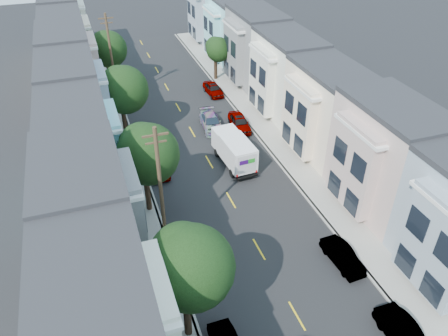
{
  "coord_description": "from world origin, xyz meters",
  "views": [
    {
      "loc": [
        -9.72,
        -20.54,
        22.63
      ],
      "look_at": [
        -0.05,
        7.61,
        2.2
      ],
      "focal_mm": 35.0,
      "sensor_mm": 36.0,
      "label": 1
    }
  ],
  "objects_px": {
    "tree_d": "(123,90)",
    "lead_sedan": "(211,122)",
    "utility_pole_far": "(112,59)",
    "fedex_truck": "(234,150)",
    "parked_left_c": "(190,251)",
    "tree_b": "(189,268)",
    "tree_e": "(108,49)",
    "parked_right_d": "(213,89)",
    "parked_left_d": "(157,164)",
    "utility_pole_near": "(161,194)",
    "tree_far_r": "(218,50)",
    "parked_right_c": "(239,122)",
    "tree_c": "(147,155)",
    "parked_right_b": "(342,257)"
  },
  "relations": [
    {
      "from": "parked_right_d",
      "to": "utility_pole_far",
      "type": "bearing_deg",
      "value": 167.48
    },
    {
      "from": "tree_e",
      "to": "parked_left_d",
      "type": "relative_size",
      "value": 1.49
    },
    {
      "from": "tree_d",
      "to": "parked_right_b",
      "type": "relative_size",
      "value": 1.98
    },
    {
      "from": "tree_e",
      "to": "lead_sedan",
      "type": "distance_m",
      "value": 16.86
    },
    {
      "from": "tree_far_r",
      "to": "utility_pole_far",
      "type": "height_order",
      "value": "utility_pole_far"
    },
    {
      "from": "tree_b",
      "to": "utility_pole_far",
      "type": "bearing_deg",
      "value": 90.0
    },
    {
      "from": "utility_pole_far",
      "to": "parked_left_d",
      "type": "height_order",
      "value": "utility_pole_far"
    },
    {
      "from": "tree_b",
      "to": "tree_far_r",
      "type": "xyz_separation_m",
      "value": [
        13.2,
        35.33,
        -1.59
      ]
    },
    {
      "from": "tree_b",
      "to": "lead_sedan",
      "type": "relative_size",
      "value": 1.71
    },
    {
      "from": "fedex_truck",
      "to": "utility_pole_far",
      "type": "bearing_deg",
      "value": 112.81
    },
    {
      "from": "tree_e",
      "to": "parked_left_d",
      "type": "xyz_separation_m",
      "value": [
        1.4,
        -20.04,
        -4.07
      ]
    },
    {
      "from": "parked_right_c",
      "to": "fedex_truck",
      "type": "bearing_deg",
      "value": -109.92
    },
    {
      "from": "tree_c",
      "to": "lead_sedan",
      "type": "distance_m",
      "value": 14.74
    },
    {
      "from": "tree_e",
      "to": "parked_right_b",
      "type": "height_order",
      "value": "tree_e"
    },
    {
      "from": "utility_pole_far",
      "to": "fedex_truck",
      "type": "height_order",
      "value": "utility_pole_far"
    },
    {
      "from": "utility_pole_near",
      "to": "parked_left_d",
      "type": "relative_size",
      "value": 2.11
    },
    {
      "from": "fedex_truck",
      "to": "parked_right_d",
      "type": "bearing_deg",
      "value": 75.95
    },
    {
      "from": "fedex_truck",
      "to": "parked_right_c",
      "type": "distance_m",
      "value": 6.75
    },
    {
      "from": "tree_b",
      "to": "tree_far_r",
      "type": "height_order",
      "value": "tree_b"
    },
    {
      "from": "tree_b",
      "to": "utility_pole_far",
      "type": "xyz_separation_m",
      "value": [
        0.0,
        33.04,
        -0.32
      ]
    },
    {
      "from": "lead_sedan",
      "to": "parked_left_d",
      "type": "distance_m",
      "value": 9.29
    },
    {
      "from": "tree_far_r",
      "to": "utility_pole_near",
      "type": "relative_size",
      "value": 0.55
    },
    {
      "from": "utility_pole_near",
      "to": "parked_right_c",
      "type": "relative_size",
      "value": 2.22
    },
    {
      "from": "parked_left_d",
      "to": "tree_e",
      "type": "bearing_deg",
      "value": 94.53
    },
    {
      "from": "parked_left_c",
      "to": "tree_b",
      "type": "bearing_deg",
      "value": -106.06
    },
    {
      "from": "tree_e",
      "to": "lead_sedan",
      "type": "xyz_separation_m",
      "value": [
        8.45,
        -13.98,
        -4.15
      ]
    },
    {
      "from": "tree_d",
      "to": "parked_right_c",
      "type": "bearing_deg",
      "value": -10.93
    },
    {
      "from": "tree_c",
      "to": "parked_right_c",
      "type": "relative_size",
      "value": 1.68
    },
    {
      "from": "utility_pole_near",
      "to": "utility_pole_far",
      "type": "distance_m",
      "value": 26.0
    },
    {
      "from": "lead_sedan",
      "to": "parked_right_c",
      "type": "bearing_deg",
      "value": -16.21
    },
    {
      "from": "parked_left_d",
      "to": "tree_d",
      "type": "bearing_deg",
      "value": 101.65
    },
    {
      "from": "utility_pole_near",
      "to": "fedex_truck",
      "type": "xyz_separation_m",
      "value": [
        8.38,
        9.01,
        -3.6
      ]
    },
    {
      "from": "tree_d",
      "to": "parked_right_c",
      "type": "xyz_separation_m",
      "value": [
        11.2,
        -2.16,
        -4.37
      ]
    },
    {
      "from": "tree_e",
      "to": "utility_pole_far",
      "type": "height_order",
      "value": "utility_pole_far"
    },
    {
      "from": "tree_c",
      "to": "utility_pole_far",
      "type": "bearing_deg",
      "value": 89.99
    },
    {
      "from": "tree_c",
      "to": "tree_far_r",
      "type": "bearing_deg",
      "value": 60.51
    },
    {
      "from": "tree_c",
      "to": "utility_pole_near",
      "type": "bearing_deg",
      "value": -89.98
    },
    {
      "from": "tree_e",
      "to": "tree_c",
      "type": "bearing_deg",
      "value": -90.0
    },
    {
      "from": "utility_pole_near",
      "to": "parked_right_c",
      "type": "bearing_deg",
      "value": 53.41
    },
    {
      "from": "tree_b",
      "to": "parked_right_c",
      "type": "relative_size",
      "value": 1.74
    },
    {
      "from": "tree_b",
      "to": "parked_right_d",
      "type": "relative_size",
      "value": 1.88
    },
    {
      "from": "utility_pole_near",
      "to": "fedex_truck",
      "type": "bearing_deg",
      "value": 47.08
    },
    {
      "from": "tree_b",
      "to": "utility_pole_far",
      "type": "height_order",
      "value": "utility_pole_far"
    },
    {
      "from": "tree_far_r",
      "to": "parked_right_d",
      "type": "relative_size",
      "value": 1.31
    },
    {
      "from": "utility_pole_far",
      "to": "parked_right_b",
      "type": "relative_size",
      "value": 2.65
    },
    {
      "from": "tree_c",
      "to": "tree_d",
      "type": "distance_m",
      "value": 12.29
    },
    {
      "from": "tree_d",
      "to": "parked_left_d",
      "type": "distance_m",
      "value": 8.46
    },
    {
      "from": "tree_b",
      "to": "tree_c",
      "type": "xyz_separation_m",
      "value": [
        0.0,
        12.0,
        -0.27
      ]
    },
    {
      "from": "tree_d",
      "to": "lead_sedan",
      "type": "xyz_separation_m",
      "value": [
        8.44,
        -1.08,
        -4.41
      ]
    },
    {
      "from": "tree_b",
      "to": "utility_pole_far",
      "type": "distance_m",
      "value": 33.04
    }
  ]
}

